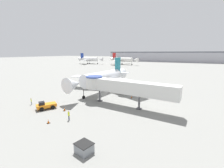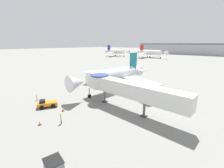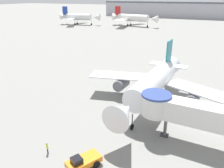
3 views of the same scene
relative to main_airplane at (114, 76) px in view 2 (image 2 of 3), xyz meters
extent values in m
plane|color=gray|center=(0.72, -1.63, -4.35)|extent=(800.00, 800.00, 0.00)
cylinder|color=silver|center=(-0.05, -0.51, 0.14)|extent=(5.25, 16.24, 3.76)
cone|color=silver|center=(-1.14, -12.01, 0.14)|extent=(4.13, 4.47, 3.76)
cone|color=silver|center=(0.83, 8.74, 0.14)|extent=(4.27, 5.97, 3.76)
cube|color=silver|center=(-7.36, 2.44, -0.52)|extent=(11.97, 6.49, 0.22)
cube|color=silver|center=(7.68, 1.01, -0.52)|extent=(12.05, 8.29, 0.22)
cube|color=#19707F|center=(0.80, 8.46, 3.52)|extent=(0.55, 3.35, 4.88)
cube|color=silver|center=(0.86, 9.02, 0.80)|extent=(7.90, 3.06, 0.18)
cylinder|color=#565960|center=(-6.54, 1.43, -1.80)|extent=(2.37, 3.53, 2.07)
cylinder|color=#565960|center=(6.69, 0.18, -1.80)|extent=(2.37, 3.53, 2.07)
cylinder|color=#4C4C51|center=(-0.83, -8.76, -2.82)|extent=(0.18, 0.18, 2.16)
cylinder|color=black|center=(-0.83, -8.76, -3.90)|extent=(0.34, 0.92, 0.90)
cylinder|color=#4C4C51|center=(-1.54, 1.64, -2.82)|extent=(0.22, 0.22, 2.16)
cylinder|color=black|center=(-1.54, 1.64, -3.90)|extent=(0.48, 0.93, 0.90)
cylinder|color=#4C4C51|center=(1.82, 1.32, -2.82)|extent=(0.22, 0.22, 2.16)
cylinder|color=black|center=(1.82, 1.32, -3.90)|extent=(0.48, 0.93, 0.90)
cube|color=silver|center=(12.29, -8.79, 0.14)|extent=(20.16, 3.79, 2.80)
cylinder|color=silver|center=(2.29, -8.19, 0.14)|extent=(3.90, 3.90, 2.80)
cylinder|color=navy|center=(2.29, -8.19, 1.69)|extent=(4.10, 4.10, 0.30)
cylinder|color=#56565B|center=(3.89, -8.28, -2.81)|extent=(0.44, 0.44, 3.09)
cube|color=#333338|center=(3.89, -8.28, -4.29)|extent=(1.10, 1.10, 0.12)
cylinder|color=#56565B|center=(14.29, -8.90, -2.81)|extent=(0.44, 0.44, 3.09)
cube|color=#333338|center=(14.29, -8.90, -4.29)|extent=(1.10, 1.10, 0.12)
cube|color=orange|center=(-3.48, -18.19, -3.59)|extent=(3.57, 4.39, 0.69)
cube|color=black|center=(-3.91, -18.97, -2.94)|extent=(1.53, 1.52, 0.62)
cylinder|color=black|center=(-4.85, -18.68, -3.93)|extent=(0.67, 0.88, 0.83)
cylinder|color=black|center=(-3.16, -19.61, -3.93)|extent=(0.67, 0.88, 0.83)
cylinder|color=black|center=(-3.80, -16.76, -3.93)|extent=(0.67, 0.88, 0.83)
cylinder|color=black|center=(-2.11, -17.69, -3.93)|extent=(0.67, 0.88, 0.83)
cube|color=gray|center=(12.87, -25.99, -3.78)|extent=(2.21, 2.03, 1.15)
cube|color=black|center=(12.87, -25.99, -3.16)|extent=(2.34, 2.15, 0.08)
cube|color=black|center=(0.83, -17.25, -4.33)|extent=(0.50, 0.50, 0.04)
cone|color=orange|center=(0.83, -17.25, -3.92)|extent=(0.34, 0.34, 0.78)
cylinder|color=white|center=(0.83, -17.25, -3.83)|extent=(0.19, 0.19, 0.09)
cube|color=black|center=(2.58, -22.72, -4.33)|extent=(0.48, 0.48, 0.04)
cone|color=orange|center=(2.58, -22.72, -3.94)|extent=(0.33, 0.33, 0.74)
cylinder|color=white|center=(2.58, -22.72, -3.85)|extent=(0.18, 0.18, 0.09)
cube|color=black|center=(10.09, -2.19, -4.33)|extent=(0.41, 0.41, 0.04)
cone|color=orange|center=(10.09, -2.19, -3.99)|extent=(0.28, 0.28, 0.64)
cylinder|color=white|center=(10.09, -2.19, -3.91)|extent=(0.16, 0.16, 0.08)
cylinder|color=#1E2338|center=(-8.90, -17.98, -3.96)|extent=(0.11, 0.11, 0.78)
cylinder|color=#1E2338|center=(-8.76, -18.06, -3.96)|extent=(0.11, 0.11, 0.78)
cube|color=#D1E019|center=(-8.83, -18.02, -3.27)|extent=(0.36, 0.31, 0.62)
sphere|color=tan|center=(-8.83, -18.02, -2.85)|extent=(0.21, 0.21, 0.21)
cylinder|color=#1E2338|center=(4.76, -20.10, -3.92)|extent=(0.13, 0.13, 0.86)
cylinder|color=#1E2338|center=(4.93, -20.18, -3.92)|extent=(0.13, 0.13, 0.86)
cube|color=#D1E019|center=(4.84, -20.14, -3.15)|extent=(0.39, 0.33, 0.68)
sphere|color=tan|center=(4.84, -20.14, -2.69)|extent=(0.23, 0.23, 0.23)
cylinder|color=white|center=(-73.28, 94.05, 0.66)|extent=(17.38, 6.43, 4.15)
cone|color=white|center=(-60.97, 95.75, 0.66)|extent=(5.09, 4.73, 4.15)
cone|color=white|center=(-83.13, 92.69, 0.66)|extent=(6.73, 4.96, 4.15)
cube|color=white|center=(-74.47, 86.07, -0.07)|extent=(8.94, 12.14, 0.22)
cube|color=white|center=(-76.59, 101.41, -0.07)|extent=(6.37, 11.94, 0.22)
cube|color=navy|center=(-82.82, 92.74, 4.39)|extent=(3.61, 0.73, 5.39)
cube|color=white|center=(-83.44, 92.65, 1.38)|extent=(3.56, 7.98, 0.18)
cylinder|color=#4C4C51|center=(-64.49, 95.27, -2.61)|extent=(0.18, 0.18, 2.38)
cylinder|color=black|center=(-64.49, 95.27, -3.80)|extent=(1.13, 0.41, 1.10)
cylinder|color=#4C4C51|center=(-75.13, 91.91, -2.61)|extent=(0.22, 0.22, 2.38)
cylinder|color=black|center=(-75.13, 91.91, -3.80)|extent=(1.14, 0.55, 1.10)
cylinder|color=#4C4C51|center=(-75.64, 95.61, -2.61)|extent=(0.22, 0.22, 2.38)
cylinder|color=black|center=(-75.64, 95.61, -3.80)|extent=(1.14, 0.55, 1.10)
cylinder|color=white|center=(-38.03, 101.78, 0.77)|extent=(20.83, 7.82, 4.26)
cone|color=white|center=(-24.02, 99.25, 0.77)|extent=(5.37, 5.02, 4.26)
cone|color=white|center=(-49.53, 103.86, 0.77)|extent=(7.04, 5.33, 4.26)
cube|color=white|center=(-42.43, 93.23, 0.03)|extent=(6.89, 14.70, 0.22)
cube|color=white|center=(-39.15, 111.34, 0.03)|extent=(11.13, 14.84, 0.22)
cube|color=#B21E1E|center=(-49.21, 103.81, 4.61)|extent=(4.07, 0.96, 5.53)
cube|color=white|center=(-49.84, 103.92, 1.52)|extent=(4.53, 9.98, 0.18)
cylinder|color=#4C4C51|center=(-27.82, 99.94, -2.58)|extent=(0.18, 0.18, 2.45)
cylinder|color=black|center=(-27.82, 99.94, -3.80)|extent=(1.13, 0.45, 1.10)
cylinder|color=#4C4C51|center=(-40.88, 100.35, -2.58)|extent=(0.22, 0.22, 2.45)
cylinder|color=black|center=(-40.88, 100.35, -3.80)|extent=(1.15, 0.59, 1.10)
cylinder|color=#4C4C51|center=(-40.20, 104.12, -2.58)|extent=(0.22, 0.22, 2.45)
cylinder|color=black|center=(-40.20, 104.12, -3.80)|extent=(1.15, 0.59, 1.10)
cube|color=#A8A8B2|center=(-10.83, 173.37, 1.65)|extent=(149.75, 20.03, 12.00)
cube|color=#4C515B|center=(-10.83, 173.37, 8.25)|extent=(149.75, 20.43, 1.20)
camera|label=1|loc=(23.39, -38.69, 7.58)|focal=24.00mm
camera|label=2|loc=(25.95, -32.00, 8.69)|focal=24.00mm
camera|label=3|loc=(7.47, -35.08, 14.20)|focal=35.00mm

